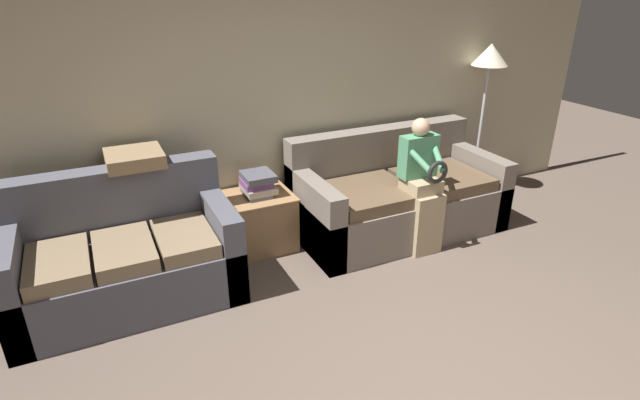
% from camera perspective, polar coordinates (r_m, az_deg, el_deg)
% --- Properties ---
extents(wall_back, '(7.25, 0.06, 2.55)m').
position_cam_1_polar(wall_back, '(4.48, -5.22, 11.72)').
color(wall_back, '#BCB293').
rests_on(wall_back, ground_plane).
extents(couch_main, '(1.92, 0.94, 0.92)m').
position_cam_1_polar(couch_main, '(4.77, 8.70, 0.31)').
color(couch_main, '#70665B').
rests_on(couch_main, ground_plane).
extents(couch_side, '(1.58, 0.86, 0.95)m').
position_cam_1_polar(couch_side, '(3.98, -21.38, -6.24)').
color(couch_side, '#4C4C56').
rests_on(couch_side, ground_plane).
extents(child_left_seated, '(0.33, 0.37, 1.17)m').
position_cam_1_polar(child_left_seated, '(4.35, 11.67, 2.03)').
color(child_left_seated, tan).
rests_on(child_left_seated, ground_plane).
extents(side_shelf, '(0.58, 0.51, 0.51)m').
position_cam_1_polar(side_shelf, '(4.45, -6.96, -2.33)').
color(side_shelf, olive).
rests_on(side_shelf, ground_plane).
extents(book_stack, '(0.26, 0.30, 0.20)m').
position_cam_1_polar(book_stack, '(4.31, -7.16, 1.83)').
color(book_stack, '#4C4C56').
rests_on(book_stack, side_shelf).
extents(floor_lamp, '(0.36, 0.36, 1.63)m').
position_cam_1_polar(floor_lamp, '(5.47, 18.75, 14.26)').
color(floor_lamp, '#2D2B28').
rests_on(floor_lamp, ground_plane).
extents(throw_pillow, '(0.41, 0.41, 0.10)m').
position_cam_1_polar(throw_pillow, '(3.98, -20.44, 4.52)').
color(throw_pillow, '#846B4C').
rests_on(throw_pillow, couch_side).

